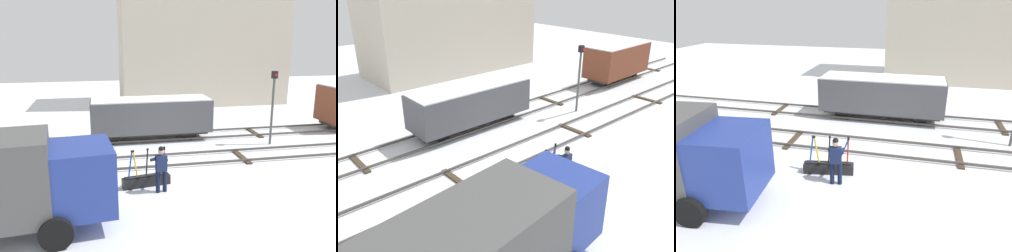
{
  "view_description": "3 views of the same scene",
  "coord_description": "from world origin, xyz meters",
  "views": [
    {
      "loc": [
        -2.85,
        -14.77,
        5.46
      ],
      "look_at": [
        0.37,
        1.45,
        1.28
      ],
      "focal_mm": 38.67,
      "sensor_mm": 36.0,
      "label": 1
    },
    {
      "loc": [
        -9.81,
        -10.02,
        7.44
      ],
      "look_at": [
        0.1,
        1.3,
        0.83
      ],
      "focal_mm": 38.24,
      "sensor_mm": 36.0,
      "label": 2
    },
    {
      "loc": [
        1.65,
        -11.69,
        5.75
      ],
      "look_at": [
        -1.29,
        0.43,
        0.74
      ],
      "focal_mm": 33.01,
      "sensor_mm": 36.0,
      "label": 3
    }
  ],
  "objects": [
    {
      "name": "rail_worker",
      "position": [
        -0.75,
        -2.95,
        0.95
      ],
      "size": [
        0.61,
        0.72,
        1.7
      ],
      "rotation": [
        0.0,
        0.0,
        0.17
      ],
      "color": "#111831",
      "rests_on": "ground_plane"
    },
    {
      "name": "switch_lever_frame",
      "position": [
        -1.19,
        -2.32,
        0.25
      ],
      "size": [
        1.83,
        0.65,
        1.45
      ],
      "rotation": [
        0.0,
        0.0,
        0.17
      ],
      "color": "black",
      "rests_on": "ground_plane"
    },
    {
      "name": "apartment_building",
      "position": [
        5.66,
        14.29,
        4.93
      ],
      "size": [
        13.31,
        5.6,
        9.84
      ],
      "color": "beige",
      "rests_on": "ground_plane"
    },
    {
      "name": "delivery_truck",
      "position": [
        -5.74,
        -5.02,
        1.63
      ],
      "size": [
        6.44,
        2.93,
        2.87
      ],
      "rotation": [
        0.0,
        0.0,
        0.1
      ],
      "color": "navy",
      "rests_on": "ground_plane"
    },
    {
      "name": "track_siding_near",
      "position": [
        0.0,
        3.77,
        0.11
      ],
      "size": [
        44.0,
        1.94,
        0.18
      ],
      "color": "#4C4742",
      "rests_on": "ground_plane"
    },
    {
      "name": "ground_plane",
      "position": [
        0.0,
        0.0,
        0.0
      ],
      "size": [
        60.0,
        60.0,
        0.0
      ],
      "primitive_type": "plane",
      "color": "silver"
    },
    {
      "name": "freight_car_mid_siding",
      "position": [
        12.81,
        3.77,
        1.49
      ],
      "size": [
        5.34,
        2.29,
        2.62
      ],
      "rotation": [
        0.0,
        0.0,
        0.03
      ],
      "color": "#2D2B28",
      "rests_on": "ground_plane"
    },
    {
      "name": "freight_car_back_track",
      "position": [
        -0.09,
        3.77,
        1.29
      ],
      "size": [
        6.28,
        2.0,
        2.22
      ],
      "rotation": [
        0.0,
        0.0,
        0.0
      ],
      "color": "#2D2B28",
      "rests_on": "ground_plane"
    },
    {
      "name": "signal_post",
      "position": [
        5.77,
        1.68,
        2.3
      ],
      "size": [
        0.24,
        0.32,
        3.74
      ],
      "color": "#4C4C4C",
      "rests_on": "ground_plane"
    },
    {
      "name": "track_main_line",
      "position": [
        0.0,
        0.0,
        0.11
      ],
      "size": [
        44.0,
        1.94,
        0.18
      ],
      "color": "#4C4742",
      "rests_on": "ground_plane"
    }
  ]
}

